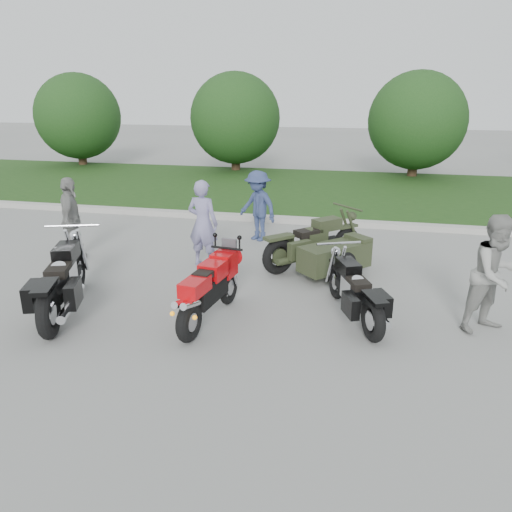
% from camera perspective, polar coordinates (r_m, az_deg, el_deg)
% --- Properties ---
extents(ground, '(80.00, 80.00, 0.00)m').
position_cam_1_polar(ground, '(7.67, -6.46, -7.21)').
color(ground, gray).
rests_on(ground, ground).
extents(curb, '(60.00, 0.30, 0.15)m').
position_cam_1_polar(curb, '(13.13, 1.99, 4.25)').
color(curb, '#ADABA3').
rests_on(curb, ground).
extents(grass_strip, '(60.00, 8.00, 0.14)m').
position_cam_1_polar(grass_strip, '(17.14, 4.60, 7.57)').
color(grass_strip, '#2D501B').
rests_on(grass_strip, ground).
extents(tree_far_left, '(3.60, 3.60, 4.00)m').
position_cam_1_polar(tree_far_left, '(23.53, -19.68, 14.79)').
color(tree_far_left, '#3F2B1C').
rests_on(tree_far_left, ground).
extents(tree_mid_left, '(3.60, 3.60, 4.00)m').
position_cam_1_polar(tree_mid_left, '(20.74, -2.39, 15.44)').
color(tree_mid_left, '#3F2B1C').
rests_on(tree_mid_left, ground).
extents(tree_mid_right, '(3.60, 3.60, 4.00)m').
position_cam_1_polar(tree_mid_right, '(20.11, 17.94, 14.50)').
color(tree_mid_right, '#3F2B1C').
rests_on(tree_mid_right, ground).
extents(sportbike_red, '(0.50, 1.94, 0.92)m').
position_cam_1_polar(sportbike_red, '(7.37, -5.42, -3.70)').
color(sportbike_red, black).
rests_on(sportbike_red, ground).
extents(cruiser_left, '(1.04, 2.44, 0.97)m').
position_cam_1_polar(cruiser_left, '(8.18, -21.25, -2.95)').
color(cruiser_left, black).
rests_on(cruiser_left, ground).
extents(cruiser_right, '(0.98, 2.00, 0.82)m').
position_cam_1_polar(cruiser_right, '(7.59, 11.35, -4.31)').
color(cruiser_right, black).
rests_on(cruiser_right, ground).
extents(cruiser_sidecar, '(2.02, 2.14, 0.92)m').
position_cam_1_polar(cruiser_sidecar, '(9.43, 7.79, 0.52)').
color(cruiser_sidecar, black).
rests_on(cruiser_sidecar, ground).
extents(person_stripe, '(0.68, 0.50, 1.70)m').
position_cam_1_polar(person_stripe, '(9.72, -6.09, 3.73)').
color(person_stripe, '#837FAD').
rests_on(person_stripe, ground).
extents(person_grey, '(1.05, 1.01, 1.71)m').
position_cam_1_polar(person_grey, '(7.75, 25.70, -1.89)').
color(person_grey, '#969690').
rests_on(person_grey, ground).
extents(person_denim, '(1.19, 1.04, 1.60)m').
position_cam_1_polar(person_denim, '(11.37, 0.21, 5.74)').
color(person_denim, navy).
rests_on(person_denim, ground).
extents(person_back, '(0.77, 1.08, 1.70)m').
position_cam_1_polar(person_back, '(10.60, -20.36, 3.91)').
color(person_back, gray).
rests_on(person_back, ground).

